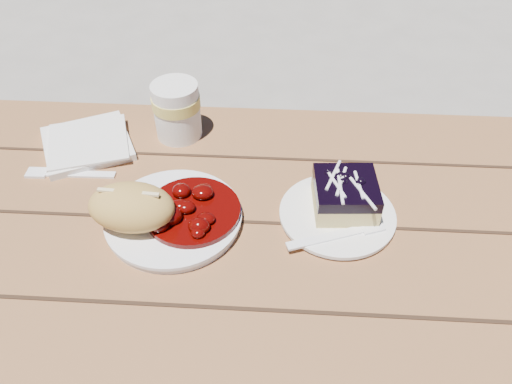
# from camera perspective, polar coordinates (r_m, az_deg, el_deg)

# --- Properties ---
(picnic_table) EXTENTS (2.00, 1.55, 0.75)m
(picnic_table) POSITION_cam_1_polar(r_m,az_deg,el_deg) (0.87, 6.08, -15.01)
(picnic_table) COLOR brown
(picnic_table) RESTS_ON ground
(main_plate) EXTENTS (0.21, 0.21, 0.02)m
(main_plate) POSITION_cam_1_polar(r_m,az_deg,el_deg) (0.79, -9.36, -2.99)
(main_plate) COLOR white
(main_plate) RESTS_ON picnic_table
(goulash_stew) EXTENTS (0.15, 0.15, 0.04)m
(goulash_stew) POSITION_cam_1_polar(r_m,az_deg,el_deg) (0.77, -7.35, -1.34)
(goulash_stew) COLOR #4F0402
(goulash_stew) RESTS_ON main_plate
(bread_roll) EXTENTS (0.14, 0.10, 0.07)m
(bread_roll) POSITION_cam_1_polar(r_m,az_deg,el_deg) (0.76, -14.03, -1.67)
(bread_roll) COLOR tan
(bread_roll) RESTS_ON main_plate
(dessert_plate) EXTENTS (0.18, 0.18, 0.01)m
(dessert_plate) POSITION_cam_1_polar(r_m,az_deg,el_deg) (0.80, 9.25, -2.63)
(dessert_plate) COLOR white
(dessert_plate) RESTS_ON picnic_table
(blueberry_cake) EXTENTS (0.10, 0.10, 0.06)m
(blueberry_cake) POSITION_cam_1_polar(r_m,az_deg,el_deg) (0.79, 10.16, -0.28)
(blueberry_cake) COLOR #DAC777
(blueberry_cake) RESTS_ON dessert_plate
(fork_dessert) EXTENTS (0.16, 0.08, 0.00)m
(fork_dessert) POSITION_cam_1_polar(r_m,az_deg,el_deg) (0.76, 8.05, -5.17)
(fork_dessert) COLOR white
(fork_dessert) RESTS_ON dessert_plate
(napkin_stack) EXTENTS (0.20, 0.20, 0.01)m
(napkin_stack) POSITION_cam_1_polar(r_m,az_deg,el_deg) (0.98, -18.72, 5.27)
(napkin_stack) COLOR white
(napkin_stack) RESTS_ON picnic_table
(fork_table) EXTENTS (0.16, 0.03, 0.00)m
(fork_table) POSITION_cam_1_polar(r_m,az_deg,el_deg) (0.92, -19.53, 1.96)
(fork_table) COLOR white
(fork_table) RESTS_ON picnic_table
(second_cup) EXTENTS (0.09, 0.09, 0.11)m
(second_cup) POSITION_cam_1_polar(r_m,az_deg,el_deg) (0.94, -9.02, 9.18)
(second_cup) COLOR white
(second_cup) RESTS_ON picnic_table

